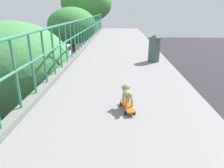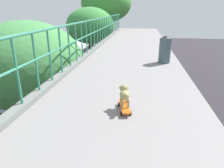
# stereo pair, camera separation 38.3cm
# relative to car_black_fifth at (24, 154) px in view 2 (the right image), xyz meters

# --- Properties ---
(car_black_fifth) EXTENTS (1.72, 4.28, 1.30)m
(car_black_fifth) POSITION_rel_car_black_fifth_xyz_m (0.00, 0.00, 0.00)
(car_black_fifth) COLOR black
(car_black_fifth) RESTS_ON ground
(car_red_taxi_sixth) EXTENTS (1.79, 4.10, 1.42)m
(car_red_taxi_sixth) POSITION_rel_car_black_fifth_xyz_m (-3.16, 3.75, -0.01)
(car_red_taxi_sixth) COLOR red
(car_red_taxi_sixth) RESTS_ON ground
(city_bus) EXTENTS (2.67, 11.25, 3.21)m
(city_bus) POSITION_rel_car_black_fifth_xyz_m (-3.44, 18.90, 1.20)
(city_bus) COLOR white
(city_bus) RESTS_ON ground
(roadside_tree_mid) EXTENTS (4.35, 4.35, 7.49)m
(roadside_tree_mid) POSITION_rel_car_black_fifth_xyz_m (1.54, -0.87, 5.10)
(roadside_tree_mid) COLOR #4D3124
(roadside_tree_mid) RESTS_ON ground
(roadside_tree_far) EXTENTS (3.95, 3.95, 8.05)m
(roadside_tree_far) POSITION_rel_car_black_fifth_xyz_m (1.55, 9.04, 5.88)
(roadside_tree_far) COLOR #493123
(roadside_tree_far) RESTS_ON ground
(roadside_tree_farthest) EXTENTS (5.43, 5.43, 10.45)m
(roadside_tree_farthest) POSITION_rel_car_black_fifth_xyz_m (1.86, 15.22, 7.80)
(roadside_tree_farthest) COLOR brown
(roadside_tree_farthest) RESTS_ON ground
(toy_skateboard) EXTENTS (0.27, 0.54, 0.09)m
(toy_skateboard) POSITION_rel_car_black_fifth_xyz_m (5.63, -4.86, 5.66)
(toy_skateboard) COLOR #DF5D16
(toy_skateboard) RESTS_ON overpass_deck
(small_dog) EXTENTS (0.22, 0.37, 0.33)m
(small_dog) POSITION_rel_car_black_fifth_xyz_m (5.62, -4.81, 5.89)
(small_dog) COLOR #988D5A
(small_dog) RESTS_ON toy_skateboard
(litter_bin) EXTENTS (0.38, 0.38, 0.87)m
(litter_bin) POSITION_rel_car_black_fifth_xyz_m (6.62, -1.36, 6.03)
(litter_bin) COLOR #425459
(litter_bin) RESTS_ON overpass_deck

